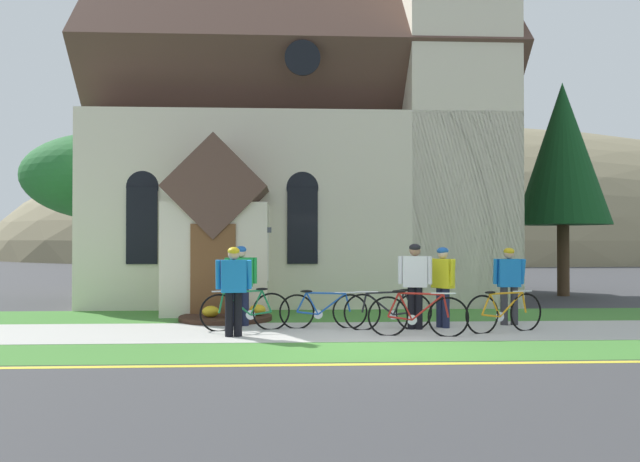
{
  "coord_description": "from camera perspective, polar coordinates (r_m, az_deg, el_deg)",
  "views": [
    {
      "loc": [
        -1.4,
        -10.72,
        1.74
      ],
      "look_at": [
        -0.68,
        3.14,
        1.93
      ],
      "focal_mm": 36.6,
      "sensor_mm": 36.0,
      "label": 1
    }
  ],
  "objects": [
    {
      "name": "cyclist_in_orange_jersey",
      "position": [
        13.28,
        -6.93,
        -4.24
      ],
      "size": [
        0.64,
        0.32,
        1.62
      ],
      "color": "#191E38",
      "rests_on": "ground"
    },
    {
      "name": "bicycle_silver",
      "position": [
        11.97,
        8.53,
        -7.29
      ],
      "size": [
        1.8,
        0.32,
        0.86
      ],
      "color": "black",
      "rests_on": "ground"
    },
    {
      "name": "church_sign",
      "position": [
        14.8,
        -8.06,
        -2.35
      ],
      "size": [
        1.95,
        0.15,
        2.03
      ],
      "color": "#474C56",
      "rests_on": "ground"
    },
    {
      "name": "church_lawn",
      "position": [
        15.07,
        -1.43,
        -7.42
      ],
      "size": [
        24.0,
        2.55,
        0.01
      ],
      "primitive_type": "cube",
      "color": "#427F33",
      "rests_on": "ground"
    },
    {
      "name": "cyclist_in_white_jersey",
      "position": [
        12.82,
        8.3,
        -4.2
      ],
      "size": [
        0.63,
        0.3,
        1.67
      ],
      "color": "black",
      "rests_on": "ground"
    },
    {
      "name": "yard_deciduous_tree",
      "position": [
        19.84,
        -17.65,
        4.44
      ],
      "size": [
        5.02,
        5.02,
        4.81
      ],
      "color": "#4C3823",
      "rests_on": "ground"
    },
    {
      "name": "church_building",
      "position": [
        20.12,
        -0.45,
        7.89
      ],
      "size": [
        11.78,
        9.8,
        13.76
      ],
      "color": "beige",
      "rests_on": "ground"
    },
    {
      "name": "cyclist_in_green_jersey",
      "position": [
        11.83,
        -7.56,
        -4.68
      ],
      "size": [
        0.65,
        0.29,
        1.62
      ],
      "color": "black",
      "rests_on": "ground"
    },
    {
      "name": "roadside_conifer",
      "position": [
        21.9,
        20.45,
        6.3
      ],
      "size": [
        2.93,
        2.93,
        6.69
      ],
      "color": "#4C3823",
      "rests_on": "ground"
    },
    {
      "name": "flower_bed",
      "position": [
        14.42,
        -8.17,
        -7.33
      ],
      "size": [
        2.01,
        2.01,
        0.34
      ],
      "color": "#382319",
      "rests_on": "ground"
    },
    {
      "name": "bicycle_blue",
      "position": [
        12.67,
        -6.51,
        -6.95
      ],
      "size": [
        1.72,
        0.36,
        0.84
      ],
      "color": "black",
      "rests_on": "ground"
    },
    {
      "name": "bicycle_white",
      "position": [
        12.75,
        6.01,
        -6.94
      ],
      "size": [
        1.74,
        0.12,
        0.81
      ],
      "color": "black",
      "rests_on": "ground"
    },
    {
      "name": "sidewalk_slab",
      "position": [
        12.49,
        -1.11,
        -8.78
      ],
      "size": [
        32.0,
        2.64,
        0.01
      ],
      "primitive_type": "cube",
      "color": "#B7B5AD",
      "rests_on": "ground"
    },
    {
      "name": "ground",
      "position": [
        14.89,
        2.47,
        -7.51
      ],
      "size": [
        140.0,
        140.0,
        0.0
      ],
      "primitive_type": "plane",
      "color": "#3D3D3F"
    },
    {
      "name": "curb_paint_stripe",
      "position": [
        9.25,
        -0.44,
        -11.62
      ],
      "size": [
        28.0,
        0.16,
        0.01
      ],
      "primitive_type": "cube",
      "color": "yellow",
      "rests_on": "ground"
    },
    {
      "name": "distant_hill",
      "position": [
        69.56,
        9.7,
        -2.23
      ],
      "size": [
        89.25,
        53.51,
        25.99
      ],
      "primitive_type": "ellipsoid",
      "color": "#847A5B",
      "rests_on": "ground"
    },
    {
      "name": "cyclist_in_blue_jersey",
      "position": [
        13.15,
        10.69,
        -4.34
      ],
      "size": [
        0.43,
        0.7,
        1.6
      ],
      "color": "#191E38",
      "rests_on": "ground"
    },
    {
      "name": "cyclist_in_red_jersey",
      "position": [
        13.89,
        16.2,
        -4.18
      ],
      "size": [
        0.63,
        0.27,
        1.58
      ],
      "color": "#2D2D33",
      "rests_on": "ground"
    },
    {
      "name": "bicycle_orange",
      "position": [
        12.83,
        15.79,
        -6.84
      ],
      "size": [
        1.67,
        0.64,
        0.81
      ],
      "color": "black",
      "rests_on": "ground"
    },
    {
      "name": "grass_verge",
      "position": [
        10.29,
        -0.71,
        -10.51
      ],
      "size": [
        32.0,
        1.82,
        0.01
      ],
      "primitive_type": "cube",
      "color": "#427F33",
      "rests_on": "ground"
    },
    {
      "name": "bicycle_yellow",
      "position": [
        12.9,
        0.26,
        -6.94
      ],
      "size": [
        1.74,
        0.08,
        0.78
      ],
      "color": "black",
      "rests_on": "ground"
    }
  ]
}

